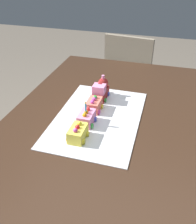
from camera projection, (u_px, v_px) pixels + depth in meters
ground_plane at (109, 205)px, 1.65m from camera, size 8.00×8.00×0.00m
dining_table at (111, 130)px, 1.30m from camera, size 1.40×1.00×0.74m
chair at (130, 76)px, 2.23m from camera, size 0.45×0.45×0.86m
cake_board at (98, 117)px, 1.20m from camera, size 0.60×0.40×0.00m
cake_locomotive at (101, 90)px, 1.33m from camera, size 0.14×0.08×0.12m
cake_car_caboose_coral at (94, 105)px, 1.24m from camera, size 0.10×0.08×0.07m
cake_car_hopper_bubblegum at (86, 118)px, 1.15m from camera, size 0.10×0.08×0.07m
cake_car_flatbed_lemon at (78, 133)px, 1.05m from camera, size 0.10×0.08×0.07m
birthday_candle at (86, 106)px, 1.10m from camera, size 0.01×0.01×0.05m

